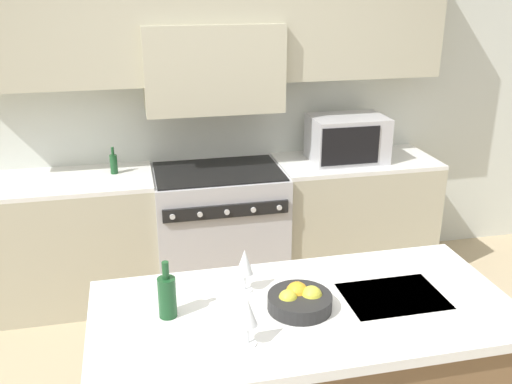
# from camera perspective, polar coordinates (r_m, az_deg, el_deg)

# --- Properties ---
(back_cabinetry) EXTENTS (10.00, 0.46, 2.70)m
(back_cabinetry) POSITION_cam_1_polar(r_m,az_deg,el_deg) (4.22, -4.64, 11.74)
(back_cabinetry) COLOR silver
(back_cabinetry) RESTS_ON ground_plane
(back_counter) EXTENTS (3.34, 0.62, 0.94)m
(back_counter) POSITION_cam_1_polar(r_m,az_deg,el_deg) (4.30, -3.73, -3.65)
(back_counter) COLOR #B2AD93
(back_counter) RESTS_ON ground_plane
(range_stove) EXTENTS (0.94, 0.70, 0.94)m
(range_stove) POSITION_cam_1_polar(r_m,az_deg,el_deg) (4.28, -3.68, -3.80)
(range_stove) COLOR #B7B7BC
(range_stove) RESTS_ON ground_plane
(microwave) EXTENTS (0.55, 0.40, 0.34)m
(microwave) POSITION_cam_1_polar(r_m,az_deg,el_deg) (4.33, 9.10, 5.30)
(microwave) COLOR #B7B7BC
(microwave) RESTS_ON back_counter
(wine_bottle) EXTENTS (0.08, 0.08, 0.25)m
(wine_bottle) POSITION_cam_1_polar(r_m,az_deg,el_deg) (2.42, -8.88, -10.22)
(wine_bottle) COLOR #194723
(wine_bottle) RESTS_ON kitchen_island
(wine_glass_near) EXTENTS (0.08, 0.08, 0.20)m
(wine_glass_near) POSITION_cam_1_polar(r_m,az_deg,el_deg) (2.21, -0.85, -12.02)
(wine_glass_near) COLOR white
(wine_glass_near) RESTS_ON kitchen_island
(wine_glass_far) EXTENTS (0.08, 0.08, 0.20)m
(wine_glass_far) POSITION_cam_1_polar(r_m,az_deg,el_deg) (2.56, -1.14, -7.12)
(wine_glass_far) COLOR white
(wine_glass_far) RESTS_ON kitchen_island
(fruit_bowl) EXTENTS (0.28, 0.28, 0.10)m
(fruit_bowl) POSITION_cam_1_polar(r_m,az_deg,el_deg) (2.49, 4.40, -10.71)
(fruit_bowl) COLOR black
(fruit_bowl) RESTS_ON kitchen_island
(oil_bottle_on_counter) EXTENTS (0.05, 0.05, 0.19)m
(oil_bottle_on_counter) POSITION_cam_1_polar(r_m,az_deg,el_deg) (4.13, -14.05, 2.78)
(oil_bottle_on_counter) COLOR #194723
(oil_bottle_on_counter) RESTS_ON back_counter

